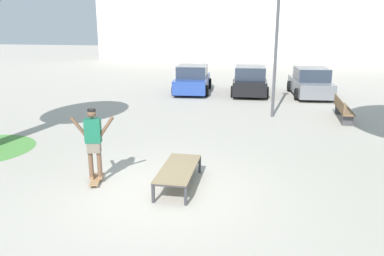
# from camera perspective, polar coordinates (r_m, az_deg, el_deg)

# --- Properties ---
(ground_plane) EXTENTS (120.00, 120.00, 0.00)m
(ground_plane) POSITION_cam_1_polar(r_m,az_deg,el_deg) (8.63, -4.72, -9.54)
(ground_plane) COLOR #B2AA9E
(building_facade) EXTENTS (33.95, 4.00, 10.18)m
(building_facade) POSITION_cam_1_polar(r_m,az_deg,el_deg) (40.32, 10.49, 17.05)
(building_facade) COLOR silver
(building_facade) RESTS_ON ground
(skate_box) EXTENTS (0.82, 1.92, 0.46)m
(skate_box) POSITION_cam_1_polar(r_m,az_deg,el_deg) (8.73, -2.06, -6.25)
(skate_box) COLOR #38383D
(skate_box) RESTS_ON ground
(skateboard) EXTENTS (0.40, 0.82, 0.09)m
(skateboard) POSITION_cam_1_polar(r_m,az_deg,el_deg) (9.33, -14.22, -7.50)
(skateboard) COLOR #9E754C
(skateboard) RESTS_ON ground
(skater) EXTENTS (0.99, 0.37, 1.69)m
(skater) POSITION_cam_1_polar(r_m,az_deg,el_deg) (9.00, -14.63, -1.64)
(skater) COLOR brown
(skater) RESTS_ON skateboard
(car_blue) EXTENTS (2.24, 4.35, 1.50)m
(car_blue) POSITION_cam_1_polar(r_m,az_deg,el_deg) (21.18, 0.10, 7.28)
(car_blue) COLOR #28479E
(car_blue) RESTS_ON ground
(car_black) EXTENTS (2.12, 4.30, 1.50)m
(car_black) POSITION_cam_1_polar(r_m,az_deg,el_deg) (20.93, 8.72, 7.01)
(car_black) COLOR black
(car_black) RESTS_ON ground
(car_grey) EXTENTS (2.24, 4.35, 1.50)m
(car_grey) POSITION_cam_1_polar(r_m,az_deg,el_deg) (20.93, 17.39, 6.50)
(car_grey) COLOR slate
(car_grey) RESTS_ON ground
(park_bench) EXTENTS (0.46, 2.40, 0.83)m
(park_bench) POSITION_cam_1_polar(r_m,az_deg,el_deg) (16.03, 21.74, 2.75)
(park_bench) COLOR brown
(park_bench) RESTS_ON ground
(light_post) EXTENTS (0.36, 0.36, 5.83)m
(light_post) POSITION_cam_1_polar(r_m,az_deg,el_deg) (15.41, 12.78, 15.65)
(light_post) COLOR #4C4C51
(light_post) RESTS_ON ground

